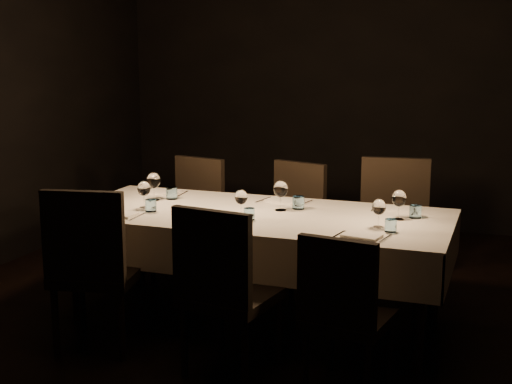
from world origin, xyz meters
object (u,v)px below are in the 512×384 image
(chair_near_left, at_px, (93,263))
(chair_far_left, at_px, (192,212))
(chair_far_right, at_px, (393,225))
(chair_near_right, at_px, (343,307))
(chair_far_center, at_px, (291,219))
(chair_near_center, at_px, (224,285))
(dining_table, at_px, (256,224))

(chair_near_left, distance_m, chair_far_left, 1.56)
(chair_far_left, bearing_deg, chair_far_right, 10.60)
(chair_near_right, height_order, chair_far_center, chair_far_center)
(chair_near_center, relative_size, chair_far_center, 1.03)
(dining_table, xyz_separation_m, chair_far_left, (-0.84, 0.80, -0.16))
(dining_table, relative_size, chair_near_center, 2.55)
(chair_near_right, height_order, chair_far_right, chair_far_right)
(chair_near_left, bearing_deg, chair_far_right, -146.57)
(chair_near_right, xyz_separation_m, chair_far_left, (-1.62, 1.61, 0.03))
(dining_table, height_order, chair_far_center, chair_far_center)
(dining_table, relative_size, chair_far_center, 2.64)
(chair_near_left, xyz_separation_m, chair_far_center, (0.75, 1.61, -0.03))
(chair_near_left, bearing_deg, chair_near_right, 167.00)
(chair_far_left, distance_m, chair_far_right, 1.62)
(chair_far_right, bearing_deg, chair_far_left, 171.16)
(chair_near_left, height_order, chair_near_center, chair_near_left)
(chair_near_right, bearing_deg, chair_far_right, -81.09)
(chair_far_center, bearing_deg, chair_near_left, -98.28)
(chair_near_center, xyz_separation_m, chair_far_left, (-0.94, 1.62, -0.01))
(chair_far_center, bearing_deg, dining_table, -72.25)
(dining_table, distance_m, chair_near_right, 1.14)
(dining_table, distance_m, chair_far_left, 1.17)
(chair_near_left, xyz_separation_m, chair_far_right, (1.55, 1.53, 0.01))
(chair_near_right, xyz_separation_m, chair_far_center, (-0.79, 1.66, 0.03))
(chair_near_center, bearing_deg, chair_far_right, -104.16)
(chair_near_right, distance_m, chair_far_left, 2.28)
(dining_table, height_order, chair_near_right, chair_near_right)
(chair_near_left, height_order, chair_far_right, chair_far_right)
(dining_table, relative_size, chair_far_right, 2.43)
(chair_near_center, bearing_deg, dining_table, -73.82)
(chair_far_right, bearing_deg, chair_far_center, 166.14)
(chair_near_left, relative_size, chair_far_left, 1.07)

